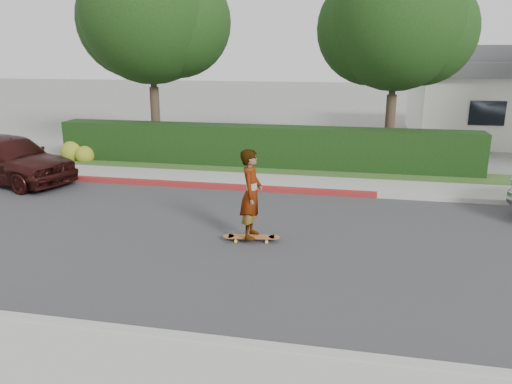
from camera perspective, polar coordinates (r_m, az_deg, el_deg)
ground at (r=10.81m, az=8.86°, el=-6.35°), size 120.00×120.00×0.00m
road at (r=10.81m, az=8.87°, el=-6.32°), size 60.00×8.00×0.01m
curb_near at (r=7.13m, az=6.99°, el=-18.08°), size 60.00×0.20×0.15m
curb_far at (r=14.67m, az=9.76°, el=-0.12°), size 60.00×0.20×0.15m
curb_red_section at (r=15.62m, az=-8.88°, el=0.90°), size 12.00×0.21×0.15m
sidewalk_far at (r=15.54m, az=9.89°, el=0.71°), size 60.00×1.60×0.12m
planting_strip at (r=17.09m, az=10.09°, el=2.04°), size 60.00×1.60×0.10m
hedge at (r=17.85m, az=0.57°, el=5.17°), size 15.00×1.00×1.50m
flowering_shrub at (r=20.06m, az=-19.81°, el=4.20°), size 1.40×1.00×0.90m
tree_left at (r=20.34m, az=-11.82°, el=18.92°), size 5.99×5.21×8.00m
tree_center at (r=19.26m, az=15.73°, el=17.80°), size 5.66×4.84×7.44m
skateboard at (r=10.98m, az=-0.53°, el=-5.17°), size 1.28×0.43×0.12m
skateboarder at (r=10.67m, az=-0.54°, el=-0.21°), size 0.47×0.71×1.94m
car_maroon at (r=17.59m, az=-26.43°, el=3.48°), size 4.96×3.07×1.58m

